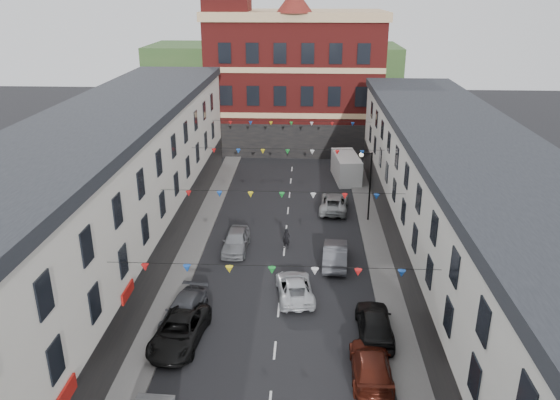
% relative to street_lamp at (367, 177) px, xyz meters
% --- Properties ---
extents(ground, '(160.00, 160.00, 0.00)m').
position_rel_street_lamp_xyz_m(ground, '(-6.55, -14.00, -3.90)').
color(ground, black).
rests_on(ground, ground).
extents(pavement_left, '(1.80, 64.00, 0.15)m').
position_rel_street_lamp_xyz_m(pavement_left, '(-13.45, -12.00, -3.83)').
color(pavement_left, '#605E5B').
rests_on(pavement_left, ground).
extents(pavement_right, '(1.80, 64.00, 0.15)m').
position_rel_street_lamp_xyz_m(pavement_right, '(0.35, -12.00, -3.83)').
color(pavement_right, '#605E5B').
rests_on(pavement_right, ground).
extents(terrace_left, '(8.40, 56.00, 10.70)m').
position_rel_street_lamp_xyz_m(terrace_left, '(-18.33, -13.00, 1.44)').
color(terrace_left, silver).
rests_on(terrace_left, ground).
extents(terrace_right, '(8.40, 56.00, 9.70)m').
position_rel_street_lamp_xyz_m(terrace_right, '(5.23, -13.00, 0.95)').
color(terrace_right, silver).
rests_on(terrace_right, ground).
extents(civic_building, '(20.60, 13.30, 18.50)m').
position_rel_street_lamp_xyz_m(civic_building, '(-6.55, 23.95, 4.23)').
color(civic_building, maroon).
rests_on(civic_building, ground).
extents(clock_tower, '(5.60, 5.60, 30.00)m').
position_rel_street_lamp_xyz_m(clock_tower, '(-14.05, 21.00, 11.03)').
color(clock_tower, maroon).
rests_on(clock_tower, ground).
extents(distant_hill, '(40.00, 14.00, 10.00)m').
position_rel_street_lamp_xyz_m(distant_hill, '(-10.55, 48.00, 1.10)').
color(distant_hill, '#305327').
rests_on(distant_hill, ground).
extents(street_lamp, '(1.10, 0.36, 6.00)m').
position_rel_street_lamp_xyz_m(street_lamp, '(0.00, 0.00, 0.00)').
color(street_lamp, black).
rests_on(street_lamp, ground).
extents(car_left_c, '(2.94, 5.50, 1.47)m').
position_rel_street_lamp_xyz_m(car_left_c, '(-11.82, -17.50, -3.17)').
color(car_left_c, black).
rests_on(car_left_c, ground).
extents(car_left_d, '(2.47, 4.88, 1.36)m').
position_rel_street_lamp_xyz_m(car_left_d, '(-12.03, -15.40, -3.23)').
color(car_left_d, '#45474E').
rests_on(car_left_d, ground).
extents(car_left_e, '(1.90, 4.53, 1.53)m').
position_rel_street_lamp_xyz_m(car_left_e, '(-10.15, -5.96, -3.14)').
color(car_left_e, gray).
rests_on(car_left_e, ground).
extents(car_right_c, '(2.10, 4.97, 1.43)m').
position_rel_street_lamp_xyz_m(car_right_c, '(-1.62, -19.91, -3.19)').
color(car_right_c, '#551B11').
rests_on(car_right_c, ground).
extents(car_right_d, '(1.98, 4.82, 1.64)m').
position_rel_street_lamp_xyz_m(car_right_d, '(-1.05, -16.36, -3.09)').
color(car_right_d, black).
rests_on(car_right_d, ground).
extents(car_right_e, '(1.96, 4.85, 1.57)m').
position_rel_street_lamp_xyz_m(car_right_e, '(-2.87, -7.81, -3.12)').
color(car_right_e, '#55565D').
rests_on(car_right_e, ground).
extents(car_right_f, '(2.88, 5.34, 1.43)m').
position_rel_street_lamp_xyz_m(car_right_f, '(-2.51, 2.33, -3.19)').
color(car_right_f, '#989B9C').
rests_on(car_right_f, ground).
extents(moving_car, '(2.78, 4.96, 1.31)m').
position_rel_street_lamp_xyz_m(moving_car, '(-5.62, -12.37, -3.25)').
color(moving_car, silver).
rests_on(moving_car, ground).
extents(white_van, '(2.87, 6.04, 2.58)m').
position_rel_street_lamp_xyz_m(white_van, '(-0.95, 10.80, -2.62)').
color(white_van, silver).
rests_on(white_van, ground).
extents(pedestrian, '(0.67, 0.56, 1.57)m').
position_rel_street_lamp_xyz_m(pedestrian, '(-6.41, -5.48, -3.12)').
color(pedestrian, black).
rests_on(pedestrian, ground).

